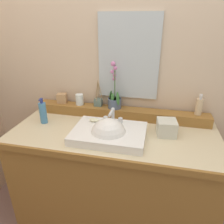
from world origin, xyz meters
TOP-DOWN VIEW (x-y plane):
  - floor at (0.00, 0.00)m, footprint 3.26×3.82m
  - wall_back at (0.00, 0.43)m, footprint 3.26×0.20m
  - vanity_cabinet at (0.00, -0.00)m, footprint 1.49×0.65m
  - back_ledge at (0.00, 0.25)m, footprint 1.41×0.12m
  - sink_basin at (-0.01, -0.09)m, footprint 0.49×0.35m
  - soap_bar at (-0.15, 0.02)m, footprint 0.07×0.04m
  - potted_plant at (-0.05, 0.25)m, footprint 0.11×0.11m
  - soap_dispenser at (0.60, 0.27)m, footprint 0.05×0.05m
  - tumbler_cup at (-0.35, 0.26)m, footprint 0.07×0.07m
  - reed_diffuser at (-0.19, 0.27)m, footprint 0.08×0.08m
  - trinket_box at (-0.51, 0.26)m, footprint 0.09×0.08m
  - lotion_bottle at (-0.56, 0.02)m, footprint 0.05×0.06m
  - tissue_box at (0.37, 0.04)m, footprint 0.15×0.15m
  - mirror at (0.05, 0.32)m, footprint 0.47×0.02m

SIDE VIEW (x-z plane):
  - floor at x=0.00m, z-range -0.10..0.00m
  - vanity_cabinet at x=0.00m, z-range 0.00..0.89m
  - sink_basin at x=-0.01m, z-range 0.77..1.04m
  - back_ledge at x=0.00m, z-range 0.88..0.96m
  - tissue_box at x=0.37m, z-range 0.88..0.99m
  - soap_bar at x=-0.15m, z-range 0.94..0.96m
  - lotion_bottle at x=-0.56m, z-range 0.87..1.07m
  - reed_diffuser at x=-0.19m, z-range 0.89..1.10m
  - trinket_box at x=-0.51m, z-range 0.96..1.04m
  - tumbler_cup at x=-0.35m, z-range 0.96..1.05m
  - soap_dispenser at x=0.60m, z-range 0.95..1.11m
  - potted_plant at x=-0.05m, z-range 0.85..1.23m
  - wall_back at x=0.00m, z-range 0.00..2.65m
  - mirror at x=0.05m, z-range 1.04..1.68m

